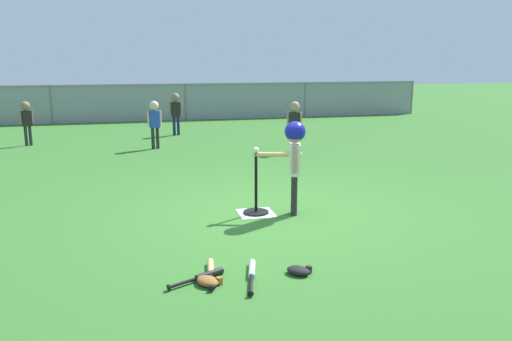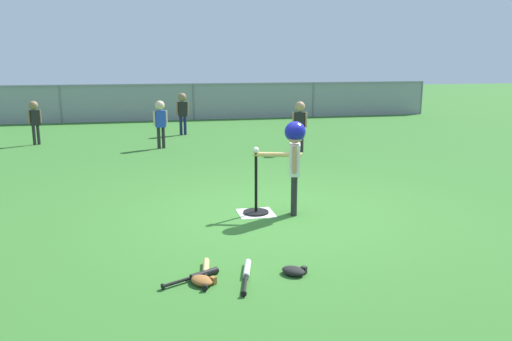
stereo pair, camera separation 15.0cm
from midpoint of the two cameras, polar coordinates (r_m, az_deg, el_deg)
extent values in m
plane|color=#336B28|center=(6.40, 1.48, -4.80)|extent=(60.00, 60.00, 0.00)
cube|color=white|center=(6.38, -0.68, -4.80)|extent=(0.44, 0.44, 0.01)
cylinder|color=black|center=(6.38, -0.68, -4.72)|extent=(0.32, 0.32, 0.03)
cylinder|color=black|center=(6.28, -0.69, -1.36)|extent=(0.04, 0.04, 0.75)
cylinder|color=black|center=(6.20, -0.69, 1.90)|extent=(0.06, 0.06, 0.02)
sphere|color=white|center=(6.19, -0.70, 2.33)|extent=(0.07, 0.07, 0.07)
cylinder|color=#262626|center=(6.24, 3.63, -2.87)|extent=(0.08, 0.08, 0.50)
cylinder|color=#262626|center=(6.35, 3.63, -2.60)|extent=(0.08, 0.08, 0.50)
cube|color=white|center=(6.19, 3.68, 1.23)|extent=(0.19, 0.25, 0.39)
cylinder|color=tan|center=(6.05, 3.68, 1.24)|extent=(0.06, 0.06, 0.33)
cylinder|color=tan|center=(6.32, 3.69, 1.72)|extent=(0.06, 0.06, 0.33)
sphere|color=tan|center=(6.14, 3.72, 4.13)|extent=(0.22, 0.22, 0.22)
sphere|color=#141999|center=(6.14, 3.73, 4.39)|extent=(0.26, 0.26, 0.26)
cylinder|color=#DBB266|center=(6.19, 1.74, 1.81)|extent=(0.59, 0.24, 0.06)
cylinder|color=#262626|center=(12.47, -24.38, 3.60)|extent=(0.07, 0.07, 0.44)
cylinder|color=#262626|center=(12.43, -24.80, 3.54)|extent=(0.07, 0.07, 0.44)
cube|color=black|center=(12.40, -24.75, 5.35)|extent=(0.23, 0.20, 0.34)
cylinder|color=#8C6647|center=(12.44, -24.23, 5.53)|extent=(0.05, 0.05, 0.29)
cylinder|color=#8C6647|center=(12.36, -25.29, 5.40)|extent=(0.05, 0.05, 0.29)
sphere|color=#8C6647|center=(12.38, -24.87, 6.63)|extent=(0.20, 0.20, 0.20)
cylinder|color=#262626|center=(10.58, 4.19, 3.36)|extent=(0.07, 0.07, 0.47)
cylinder|color=#262626|center=(10.59, 3.63, 3.38)|extent=(0.07, 0.07, 0.47)
cube|color=black|center=(10.53, 3.94, 5.60)|extent=(0.24, 0.20, 0.36)
cylinder|color=tan|center=(10.51, 4.65, 5.72)|extent=(0.05, 0.05, 0.31)
cylinder|color=tan|center=(10.54, 3.24, 5.76)|extent=(0.05, 0.05, 0.31)
sphere|color=tan|center=(10.50, 3.97, 7.21)|extent=(0.21, 0.21, 0.21)
cylinder|color=#191E4C|center=(13.10, -9.07, 5.00)|extent=(0.07, 0.07, 0.47)
cylinder|color=#191E4C|center=(13.08, -9.53, 4.97)|extent=(0.07, 0.07, 0.47)
cube|color=black|center=(13.04, -9.36, 6.82)|extent=(0.22, 0.14, 0.37)
cylinder|color=#8C6647|center=(13.06, -8.79, 6.96)|extent=(0.05, 0.05, 0.32)
cylinder|color=#8C6647|center=(13.02, -9.94, 6.91)|extent=(0.05, 0.05, 0.32)
sphere|color=#8C6647|center=(13.02, -9.41, 8.13)|extent=(0.21, 0.21, 0.21)
cylinder|color=#262626|center=(11.17, -11.40, 3.61)|extent=(0.07, 0.07, 0.46)
cylinder|color=#262626|center=(11.15, -11.91, 3.57)|extent=(0.07, 0.07, 0.46)
cube|color=#2347B7|center=(11.10, -11.74, 5.67)|extent=(0.22, 0.16, 0.36)
cylinder|color=beige|center=(11.13, -11.11, 5.85)|extent=(0.05, 0.05, 0.31)
cylinder|color=beige|center=(11.07, -12.40, 5.76)|extent=(0.05, 0.05, 0.31)
sphere|color=beige|center=(11.07, -11.81, 7.17)|extent=(0.20, 0.20, 0.20)
cylinder|color=silver|center=(4.68, -1.40, -11.02)|extent=(0.14, 0.34, 0.06)
cylinder|color=black|center=(4.38, -1.57, -12.75)|extent=(0.11, 0.33, 0.03)
cylinder|color=black|center=(4.23, -1.66, -13.70)|extent=(0.05, 0.03, 0.05)
cylinder|color=#DBB266|center=(4.74, -6.05, -10.79)|extent=(0.10, 0.30, 0.06)
cylinder|color=black|center=(4.47, -6.06, -12.28)|extent=(0.07, 0.30, 0.03)
cylinder|color=black|center=(4.34, -6.06, -13.09)|extent=(0.05, 0.02, 0.05)
cylinder|color=black|center=(4.60, -6.20, -11.54)|extent=(0.27, 0.17, 0.06)
cylinder|color=black|center=(4.47, -9.21, -12.39)|extent=(0.26, 0.15, 0.03)
cylinder|color=black|center=(4.41, -10.78, -12.81)|extent=(0.04, 0.05, 0.05)
ellipsoid|color=black|center=(4.65, 3.86, -11.17)|extent=(0.27, 0.27, 0.07)
cube|color=black|center=(4.67, 5.02, -11.04)|extent=(0.06, 0.06, 0.06)
ellipsoid|color=brown|center=(4.46, -6.45, -12.28)|extent=(0.25, 0.27, 0.07)
cube|color=brown|center=(4.46, -5.16, -12.26)|extent=(0.06, 0.06, 0.06)
cylinder|color=slate|center=(16.44, -22.32, 6.90)|extent=(0.06, 0.06, 1.15)
cylinder|color=slate|center=(16.35, -8.21, 7.66)|extent=(0.06, 0.06, 1.15)
cylinder|color=slate|center=(17.21, 5.28, 7.97)|extent=(0.06, 0.06, 1.15)
cylinder|color=slate|center=(18.90, 16.93, 7.89)|extent=(0.06, 0.06, 1.15)
cube|color=gray|center=(16.31, -8.27, 9.48)|extent=(16.00, 0.03, 0.03)
cube|color=gray|center=(16.35, -8.21, 7.66)|extent=(16.00, 0.01, 1.15)
camera|label=1|loc=(0.08, -90.69, -0.15)|focal=35.53mm
camera|label=2|loc=(0.08, 89.31, 0.15)|focal=35.53mm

